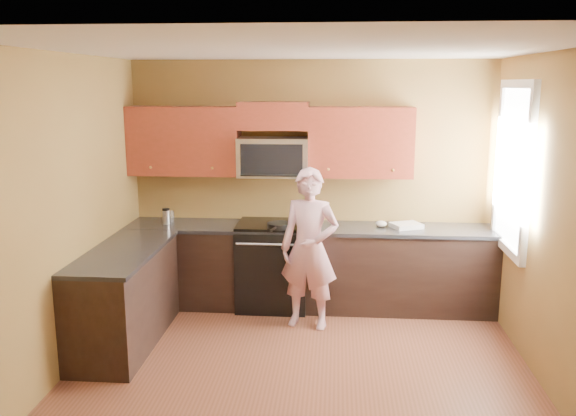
# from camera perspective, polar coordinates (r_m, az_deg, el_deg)

# --- Properties ---
(floor) EXTENTS (4.00, 4.00, 0.00)m
(floor) POSITION_cam_1_polar(r_m,az_deg,el_deg) (5.27, 1.05, -15.88)
(floor) COLOR brown
(floor) RESTS_ON ground
(ceiling) EXTENTS (4.00, 4.00, 0.00)m
(ceiling) POSITION_cam_1_polar(r_m,az_deg,el_deg) (4.68, 1.18, 14.88)
(ceiling) COLOR white
(ceiling) RESTS_ON ground
(wall_back) EXTENTS (4.00, 0.00, 4.00)m
(wall_back) POSITION_cam_1_polar(r_m,az_deg,el_deg) (6.76, 2.18, 2.43)
(wall_back) COLOR brown
(wall_back) RESTS_ON ground
(wall_front) EXTENTS (4.00, 0.00, 4.00)m
(wall_front) POSITION_cam_1_polar(r_m,az_deg,el_deg) (2.89, -1.41, -10.52)
(wall_front) COLOR brown
(wall_front) RESTS_ON ground
(wall_left) EXTENTS (0.00, 4.00, 4.00)m
(wall_left) POSITION_cam_1_polar(r_m,az_deg,el_deg) (5.31, -20.99, -0.95)
(wall_left) COLOR brown
(wall_left) RESTS_ON ground
(wall_right) EXTENTS (0.00, 4.00, 4.00)m
(wall_right) POSITION_cam_1_polar(r_m,az_deg,el_deg) (5.08, 24.24, -1.74)
(wall_right) COLOR brown
(wall_right) RESTS_ON ground
(cabinet_back_run) EXTENTS (4.00, 0.60, 0.88)m
(cabinet_back_run) POSITION_cam_1_polar(r_m,az_deg,el_deg) (6.67, 2.00, -5.73)
(cabinet_back_run) COLOR black
(cabinet_back_run) RESTS_ON floor
(cabinet_left_run) EXTENTS (0.60, 1.60, 0.88)m
(cabinet_left_run) POSITION_cam_1_polar(r_m,az_deg,el_deg) (5.97, -15.23, -8.30)
(cabinet_left_run) COLOR black
(cabinet_left_run) RESTS_ON floor
(countertop_back) EXTENTS (4.00, 0.62, 0.04)m
(countertop_back) POSITION_cam_1_polar(r_m,az_deg,el_deg) (6.54, 2.03, -1.91)
(countertop_back) COLOR black
(countertop_back) RESTS_ON cabinet_back_run
(countertop_left) EXTENTS (0.62, 1.60, 0.04)m
(countertop_left) POSITION_cam_1_polar(r_m,az_deg,el_deg) (5.83, -15.38, -4.05)
(countertop_left) COLOR black
(countertop_left) RESTS_ON cabinet_left_run
(stove) EXTENTS (0.76, 0.65, 0.95)m
(stove) POSITION_cam_1_polar(r_m,az_deg,el_deg) (6.67, -1.46, -5.42)
(stove) COLOR black
(stove) RESTS_ON floor
(microwave) EXTENTS (0.76, 0.40, 0.42)m
(microwave) POSITION_cam_1_polar(r_m,az_deg,el_deg) (6.57, -1.38, 3.05)
(microwave) COLOR silver
(microwave) RESTS_ON wall_back
(upper_cab_left) EXTENTS (1.22, 0.33, 0.75)m
(upper_cab_left) POSITION_cam_1_polar(r_m,az_deg,el_deg) (6.78, -9.71, 3.16)
(upper_cab_left) COLOR maroon
(upper_cab_left) RESTS_ON wall_back
(upper_cab_right) EXTENTS (1.12, 0.33, 0.75)m
(upper_cab_right) POSITION_cam_1_polar(r_m,az_deg,el_deg) (6.58, 6.83, 2.97)
(upper_cab_right) COLOR maroon
(upper_cab_right) RESTS_ON wall_back
(upper_cab_over_mw) EXTENTS (0.76, 0.33, 0.30)m
(upper_cab_over_mw) POSITION_cam_1_polar(r_m,az_deg,el_deg) (6.54, -1.38, 8.74)
(upper_cab_over_mw) COLOR maroon
(upper_cab_over_mw) RESTS_ON wall_back
(window) EXTENTS (0.06, 1.06, 1.66)m
(window) POSITION_cam_1_polar(r_m,az_deg,el_deg) (6.15, 20.65, 3.58)
(window) COLOR white
(window) RESTS_ON wall_right
(woman) EXTENTS (0.67, 0.51, 1.63)m
(woman) POSITION_cam_1_polar(r_m,az_deg,el_deg) (6.04, 2.05, -3.90)
(woman) COLOR #D86C8E
(woman) RESTS_ON floor
(frying_pan) EXTENTS (0.35, 0.49, 0.06)m
(frying_pan) POSITION_cam_1_polar(r_m,az_deg,el_deg) (6.33, -0.83, -1.91)
(frying_pan) COLOR black
(frying_pan) RESTS_ON stove
(butter_tub) EXTENTS (0.15, 0.15, 0.09)m
(butter_tub) POSITION_cam_1_polar(r_m,az_deg,el_deg) (6.45, 1.80, -1.93)
(butter_tub) COLOR gold
(butter_tub) RESTS_ON countertop_back
(toast_slice) EXTENTS (0.11, 0.11, 0.01)m
(toast_slice) POSITION_cam_1_polar(r_m,az_deg,el_deg) (6.35, 2.11, -2.07)
(toast_slice) COLOR #B27F47
(toast_slice) RESTS_ON countertop_back
(napkin_a) EXTENTS (0.14, 0.15, 0.06)m
(napkin_a) POSITION_cam_1_polar(r_m,az_deg,el_deg) (6.36, 2.26, -1.84)
(napkin_a) COLOR silver
(napkin_a) RESTS_ON countertop_back
(napkin_b) EXTENTS (0.15, 0.15, 0.07)m
(napkin_b) POSITION_cam_1_polar(r_m,az_deg,el_deg) (6.57, 8.83, -1.50)
(napkin_b) COLOR silver
(napkin_b) RESTS_ON countertop_back
(dish_towel) EXTENTS (0.37, 0.34, 0.05)m
(dish_towel) POSITION_cam_1_polar(r_m,az_deg,el_deg) (6.58, 11.17, -1.64)
(dish_towel) COLOR silver
(dish_towel) RESTS_ON countertop_back
(travel_mug) EXTENTS (0.08, 0.08, 0.17)m
(travel_mug) POSITION_cam_1_polar(r_m,az_deg,el_deg) (6.77, -11.46, -1.49)
(travel_mug) COLOR silver
(travel_mug) RESTS_ON countertop_back
(glass_a) EXTENTS (0.08, 0.08, 0.12)m
(glass_a) POSITION_cam_1_polar(r_m,az_deg,el_deg) (6.86, -11.03, -0.78)
(glass_a) COLOR silver
(glass_a) RESTS_ON countertop_back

